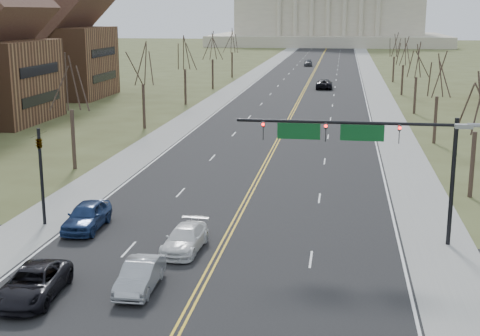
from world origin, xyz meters
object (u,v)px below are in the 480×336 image
(signal_left, at_px, (41,166))
(car_sb_outer_second, at_px, (87,216))
(car_sb_inner_second, at_px, (185,239))
(car_far_nb, at_px, (324,84))
(car_sb_inner_lead, at_px, (140,276))
(car_sb_outer_lead, at_px, (33,284))
(car_far_sb, at_px, (308,62))
(signal_mast, at_px, (361,141))

(signal_left, relative_size, car_sb_outer_second, 1.25)
(car_sb_inner_second, distance_m, car_far_nb, 80.89)
(car_sb_inner_second, bearing_deg, car_sb_outer_second, 160.83)
(signal_left, distance_m, car_far_nb, 78.98)
(car_sb_inner_lead, bearing_deg, signal_left, 134.18)
(car_sb_outer_lead, height_order, car_far_sb, car_far_sb)
(signal_left, distance_m, car_sb_inner_second, 10.57)
(car_far_nb, distance_m, car_far_sb, 48.91)
(car_sb_inner_second, relative_size, car_far_nb, 0.79)
(signal_mast, height_order, car_sb_outer_second, signal_mast)
(signal_left, distance_m, car_sb_inner_lead, 12.69)
(car_far_sb, bearing_deg, signal_mast, -88.37)
(car_sb_inner_second, height_order, car_far_nb, car_far_nb)
(car_far_sb, bearing_deg, car_sb_outer_second, -95.62)
(car_sb_inner_lead, height_order, car_sb_inner_second, car_sb_inner_lead)
(car_sb_inner_second, xyz_separation_m, car_far_sb, (-0.28, 129.35, 0.17))
(car_sb_outer_second, bearing_deg, car_sb_inner_lead, -56.16)
(signal_mast, bearing_deg, signal_left, 180.00)
(car_sb_outer_lead, bearing_deg, car_far_sb, 83.65)
(car_far_sb, bearing_deg, car_far_nb, -86.44)
(signal_left, relative_size, car_sb_inner_lead, 1.41)
(car_sb_inner_second, bearing_deg, signal_mast, 21.87)
(car_sb_inner_lead, bearing_deg, car_sb_outer_second, 124.22)
(car_sb_inner_lead, xyz_separation_m, car_sb_outer_lead, (-4.53, -1.67, 0.01))
(car_sb_inner_lead, xyz_separation_m, car_sb_outer_second, (-5.83, 8.23, 0.12))
(car_far_nb, bearing_deg, car_sb_outer_second, 81.15)
(signal_mast, distance_m, car_sb_inner_lead, 14.30)
(signal_left, distance_m, car_sb_outer_lead, 11.57)
(car_sb_inner_lead, bearing_deg, signal_mast, 39.35)
(car_sb_inner_lead, relative_size, car_far_nb, 0.73)
(car_sb_outer_lead, bearing_deg, signal_mast, 30.90)
(signal_mast, relative_size, car_far_sb, 2.48)
(car_far_nb, bearing_deg, signal_left, 78.99)
(car_sb_inner_lead, height_order, car_sb_outer_second, car_sb_outer_second)
(car_sb_outer_second, bearing_deg, signal_mast, 0.14)
(car_sb_inner_second, height_order, car_sb_outer_second, car_sb_outer_second)
(car_sb_outer_lead, relative_size, car_far_nb, 0.88)
(car_sb_outer_second, distance_m, car_far_nb, 78.88)
(signal_mast, relative_size, car_sb_inner_lead, 2.86)
(car_sb_inner_lead, distance_m, car_sb_outer_second, 10.08)
(car_sb_outer_lead, bearing_deg, car_sb_inner_lead, 15.97)
(signal_left, distance_m, car_sb_outer_second, 4.14)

